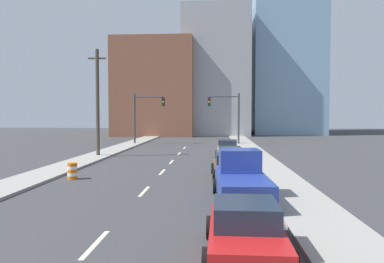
% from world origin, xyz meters
% --- Properties ---
extents(sidewalk_left, '(2.56, 96.28, 0.15)m').
position_xyz_m(sidewalk_left, '(-7.06, 48.14, 0.07)').
color(sidewalk_left, gray).
rests_on(sidewalk_left, ground).
extents(sidewalk_right, '(2.56, 96.28, 0.15)m').
position_xyz_m(sidewalk_right, '(7.06, 48.14, 0.07)').
color(sidewalk_right, gray).
rests_on(sidewalk_right, ground).
extents(lane_stripe_at_8m, '(0.16, 2.40, 0.01)m').
position_xyz_m(lane_stripe_at_8m, '(0.00, 7.50, 0.00)').
color(lane_stripe_at_8m, beige).
rests_on(lane_stripe_at_8m, ground).
extents(lane_stripe_at_15m, '(0.16, 2.40, 0.01)m').
position_xyz_m(lane_stripe_at_15m, '(0.00, 14.95, 0.00)').
color(lane_stripe_at_15m, beige).
rests_on(lane_stripe_at_15m, ground).
extents(lane_stripe_at_21m, '(0.16, 2.40, 0.01)m').
position_xyz_m(lane_stripe_at_21m, '(0.00, 21.10, 0.00)').
color(lane_stripe_at_21m, beige).
rests_on(lane_stripe_at_21m, ground).
extents(lane_stripe_at_26m, '(0.16, 2.40, 0.01)m').
position_xyz_m(lane_stripe_at_26m, '(0.00, 26.30, 0.00)').
color(lane_stripe_at_26m, beige).
rests_on(lane_stripe_at_26m, ground).
extents(lane_stripe_at_33m, '(0.16, 2.40, 0.01)m').
position_xyz_m(lane_stripe_at_33m, '(0.00, 32.51, 0.00)').
color(lane_stripe_at_33m, beige).
rests_on(lane_stripe_at_33m, ground).
extents(lane_stripe_at_39m, '(0.16, 2.40, 0.01)m').
position_xyz_m(lane_stripe_at_39m, '(0.00, 38.86, 0.00)').
color(lane_stripe_at_39m, beige).
rests_on(lane_stripe_at_39m, ground).
extents(building_brick_left, '(14.00, 16.00, 16.97)m').
position_xyz_m(building_brick_left, '(-7.34, 66.51, 8.49)').
color(building_brick_left, brown).
rests_on(building_brick_left, ground).
extents(building_office_center, '(12.00, 20.00, 22.83)m').
position_xyz_m(building_office_center, '(3.52, 70.51, 11.42)').
color(building_office_center, '#99999E').
rests_on(building_office_center, ground).
extents(building_glass_right, '(13.00, 20.00, 38.48)m').
position_xyz_m(building_glass_right, '(17.06, 74.51, 19.24)').
color(building_glass_right, '#7A9EB7').
rests_on(building_glass_right, ground).
extents(traffic_signal_left, '(3.95, 0.35, 6.37)m').
position_xyz_m(traffic_signal_left, '(-5.64, 43.73, 4.09)').
color(traffic_signal_left, '#38383D').
rests_on(traffic_signal_left, ground).
extents(traffic_signal_right, '(3.95, 0.35, 6.37)m').
position_xyz_m(traffic_signal_right, '(5.26, 43.73, 4.09)').
color(traffic_signal_right, '#38383D').
rests_on(traffic_signal_right, ground).
extents(utility_pole_left_mid, '(1.60, 0.32, 9.47)m').
position_xyz_m(utility_pole_left_mid, '(-6.94, 29.61, 4.86)').
color(utility_pole_left_mid, '#473D33').
rests_on(utility_pole_left_mid, ground).
extents(traffic_barrel, '(0.56, 0.56, 0.95)m').
position_xyz_m(traffic_barrel, '(-4.80, 18.10, 0.47)').
color(traffic_barrel, orange).
rests_on(traffic_barrel, ground).
extents(sedan_red, '(2.20, 4.34, 1.46)m').
position_xyz_m(sedan_red, '(4.24, 6.84, 0.67)').
color(sedan_red, red).
rests_on(sedan_red, ground).
extents(pickup_truck_blue, '(2.45, 5.71, 2.19)m').
position_xyz_m(pickup_truck_blue, '(4.55, 13.12, 0.89)').
color(pickup_truck_blue, navy).
rests_on(pickup_truck_blue, ground).
extents(sedan_brown, '(2.14, 4.39, 1.38)m').
position_xyz_m(sedan_brown, '(4.26, 19.42, 0.64)').
color(sedan_brown, brown).
rests_on(sedan_brown, ground).
extents(sedan_teal, '(2.14, 4.37, 1.36)m').
position_xyz_m(sedan_teal, '(4.54, 24.73, 0.63)').
color(sedan_teal, '#196B75').
rests_on(sedan_teal, ground).
extents(sedan_tan, '(2.22, 4.47, 1.49)m').
position_xyz_m(sedan_tan, '(4.55, 30.39, 0.68)').
color(sedan_tan, tan).
rests_on(sedan_tan, ground).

